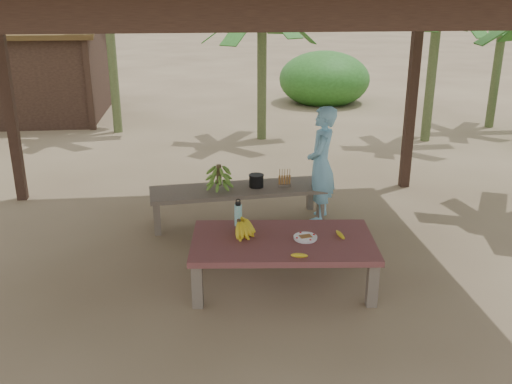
{
  "coord_description": "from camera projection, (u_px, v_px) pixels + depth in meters",
  "views": [
    {
      "loc": [
        -0.26,
        -5.61,
        2.85
      ],
      "look_at": [
        0.31,
        0.04,
        0.8
      ],
      "focal_mm": 40.0,
      "sensor_mm": 36.0,
      "label": 1
    }
  ],
  "objects": [
    {
      "name": "ground",
      "position": [
        228.0,
        263.0,
        6.24
      ],
      "size": [
        80.0,
        80.0,
        0.0
      ],
      "primitive_type": "plane",
      "color": "brown",
      "rests_on": "ground"
    },
    {
      "name": "loose_banana_front",
      "position": [
        299.0,
        255.0,
        5.24
      ],
      "size": [
        0.17,
        0.05,
        0.04
      ],
      "primitive_type": "ellipsoid",
      "rotation": [
        0.0,
        0.0,
        1.56
      ],
      "color": "yellow",
      "rests_on": "work_table"
    },
    {
      "name": "bench",
      "position": [
        238.0,
        192.0,
        7.23
      ],
      "size": [
        2.25,
        0.81,
        0.45
      ],
      "rotation": [
        0.0,
        0.0,
        0.1
      ],
      "color": "brown",
      "rests_on": "ground"
    },
    {
      "name": "ripe_banana_bunch",
      "position": [
        239.0,
        227.0,
        5.69
      ],
      "size": [
        0.39,
        0.37,
        0.19
      ],
      "primitive_type": null,
      "rotation": [
        0.0,
        0.0,
        -0.42
      ],
      "color": "yellow",
      "rests_on": "work_table"
    },
    {
      "name": "green_banana_stalk",
      "position": [
        219.0,
        177.0,
        7.11
      ],
      "size": [
        0.32,
        0.32,
        0.34
      ],
      "primitive_type": null,
      "rotation": [
        0.0,
        0.0,
        0.1
      ],
      "color": "#598C2D",
      "rests_on": "bench"
    },
    {
      "name": "plate",
      "position": [
        305.0,
        238.0,
        5.62
      ],
      "size": [
        0.24,
        0.24,
        0.04
      ],
      "color": "white",
      "rests_on": "work_table"
    },
    {
      "name": "work_table",
      "position": [
        283.0,
        245.0,
        5.65
      ],
      "size": [
        1.88,
        1.16,
        0.5
      ],
      "rotation": [
        0.0,
        0.0,
        -0.09
      ],
      "color": "brown",
      "rests_on": "ground"
    },
    {
      "name": "woman",
      "position": [
        321.0,
        164.0,
        7.18
      ],
      "size": [
        0.51,
        0.63,
        1.48
      ],
      "primitive_type": "imported",
      "rotation": [
        0.0,
        0.0,
        -1.91
      ],
      "color": "#7BC4E9",
      "rests_on": "ground"
    },
    {
      "name": "banana_plant_ne",
      "position": [
        439.0,
        2.0,
        10.35
      ],
      "size": [
        1.8,
        1.8,
        3.08
      ],
      "color": "#596638",
      "rests_on": "ground"
    },
    {
      "name": "hut",
      "position": [
        10.0,
        69.0,
        12.93
      ],
      "size": [
        4.4,
        3.43,
        2.85
      ],
      "color": "black",
      "rests_on": "ground"
    },
    {
      "name": "loose_banana_side",
      "position": [
        340.0,
        235.0,
        5.68
      ],
      "size": [
        0.07,
        0.17,
        0.04
      ],
      "primitive_type": "ellipsoid",
      "rotation": [
        0.0,
        0.0,
        0.18
      ],
      "color": "yellow",
      "rests_on": "work_table"
    },
    {
      "name": "cooking_pot",
      "position": [
        256.0,
        181.0,
        7.23
      ],
      "size": [
        0.18,
        0.18,
        0.15
      ],
      "primitive_type": "cylinder",
      "color": "black",
      "rests_on": "bench"
    },
    {
      "name": "skewer_rack",
      "position": [
        285.0,
        177.0,
        7.23
      ],
      "size": [
        0.19,
        0.1,
        0.24
      ],
      "primitive_type": null,
      "rotation": [
        0.0,
        0.0,
        0.1
      ],
      "color": "#A57F47",
      "rests_on": "bench"
    },
    {
      "name": "banana_plant_far",
      "position": [
        506.0,
        5.0,
        11.47
      ],
      "size": [
        1.8,
        1.8,
        2.99
      ],
      "color": "#596638",
      "rests_on": "ground"
    },
    {
      "name": "water_flask",
      "position": [
        238.0,
        214.0,
        5.92
      ],
      "size": [
        0.08,
        0.08,
        0.3
      ],
      "color": "#44D4C3",
      "rests_on": "work_table"
    },
    {
      "name": "banana_plant_n",
      "position": [
        262.0,
        14.0,
        10.56
      ],
      "size": [
        1.8,
        1.8,
        2.86
      ],
      "color": "#596638",
      "rests_on": "ground"
    }
  ]
}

